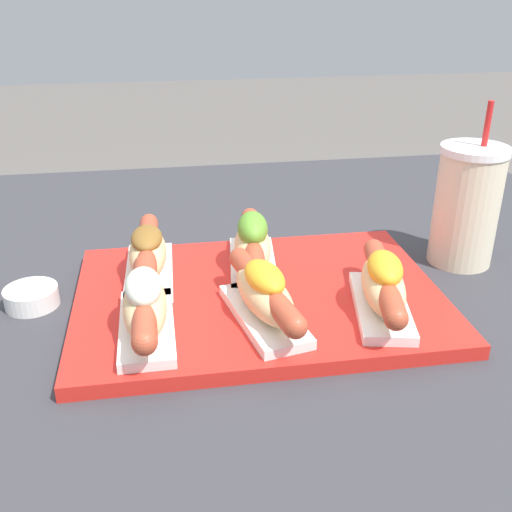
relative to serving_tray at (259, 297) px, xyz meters
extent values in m
cube|color=#333338|center=(-0.03, 0.10, -0.36)|extent=(1.28, 1.02, 0.71)
cube|color=red|center=(0.00, 0.00, 0.00)|extent=(0.46, 0.32, 0.02)
cube|color=white|center=(-0.14, -0.07, 0.02)|extent=(0.06, 0.15, 0.01)
ellipsoid|color=#E5C184|center=(-0.14, -0.07, 0.04)|extent=(0.05, 0.13, 0.04)
cylinder|color=#AD472D|center=(-0.14, -0.07, 0.05)|extent=(0.03, 0.17, 0.03)
sphere|color=#AD472D|center=(-0.14, -0.16, 0.05)|extent=(0.03, 0.03, 0.03)
sphere|color=#AD472D|center=(-0.14, 0.01, 0.05)|extent=(0.03, 0.03, 0.03)
ellipsoid|color=silver|center=(-0.14, -0.07, 0.07)|extent=(0.04, 0.07, 0.03)
cube|color=white|center=(0.00, -0.07, 0.02)|extent=(0.09, 0.16, 0.01)
ellipsoid|color=#E5C184|center=(0.00, -0.07, 0.04)|extent=(0.07, 0.14, 0.04)
cylinder|color=#AD472D|center=(0.00, -0.07, 0.05)|extent=(0.06, 0.17, 0.03)
sphere|color=#AD472D|center=(0.01, -0.15, 0.05)|extent=(0.03, 0.03, 0.03)
sphere|color=#AD472D|center=(-0.02, 0.01, 0.05)|extent=(0.03, 0.03, 0.03)
ellipsoid|color=gold|center=(0.00, -0.07, 0.07)|extent=(0.05, 0.08, 0.03)
cube|color=white|center=(0.14, -0.07, 0.02)|extent=(0.09, 0.16, 0.01)
ellipsoid|color=#E5C184|center=(0.14, -0.07, 0.04)|extent=(0.07, 0.14, 0.04)
cylinder|color=#AD472D|center=(0.14, -0.07, 0.05)|extent=(0.06, 0.17, 0.03)
sphere|color=#AD472D|center=(0.12, -0.15, 0.05)|extent=(0.03, 0.03, 0.03)
sphere|color=#AD472D|center=(0.15, 0.01, 0.05)|extent=(0.03, 0.03, 0.03)
ellipsoid|color=gold|center=(0.14, -0.07, 0.07)|extent=(0.05, 0.08, 0.03)
cube|color=white|center=(-0.14, 0.06, 0.02)|extent=(0.06, 0.15, 0.01)
ellipsoid|color=#E5C184|center=(-0.14, 0.06, 0.04)|extent=(0.05, 0.14, 0.04)
cylinder|color=#AD472D|center=(-0.14, 0.06, 0.05)|extent=(0.03, 0.17, 0.03)
sphere|color=#AD472D|center=(-0.14, -0.02, 0.05)|extent=(0.03, 0.03, 0.03)
sphere|color=#AD472D|center=(-0.13, 0.15, 0.05)|extent=(0.03, 0.03, 0.03)
ellipsoid|color=brown|center=(-0.14, 0.06, 0.06)|extent=(0.04, 0.07, 0.02)
cube|color=white|center=(0.00, 0.06, 0.02)|extent=(0.08, 0.16, 0.01)
ellipsoid|color=#E5C184|center=(0.00, 0.06, 0.04)|extent=(0.06, 0.14, 0.04)
cylinder|color=#AD472D|center=(0.00, 0.06, 0.05)|extent=(0.05, 0.17, 0.03)
sphere|color=#AD472D|center=(-0.01, -0.02, 0.05)|extent=(0.03, 0.03, 0.03)
sphere|color=#AD472D|center=(0.01, 0.15, 0.05)|extent=(0.03, 0.03, 0.03)
ellipsoid|color=#5B992D|center=(0.00, 0.06, 0.07)|extent=(0.05, 0.08, 0.04)
cylinder|color=white|center=(-0.28, 0.04, 0.00)|extent=(0.07, 0.07, 0.02)
cylinder|color=beige|center=(-0.28, 0.04, 0.01)|extent=(0.05, 0.05, 0.01)
cylinder|color=beige|center=(0.31, 0.08, 0.07)|extent=(0.09, 0.09, 0.16)
cylinder|color=white|center=(0.31, 0.08, 0.16)|extent=(0.09, 0.09, 0.01)
cylinder|color=red|center=(0.32, 0.08, 0.19)|extent=(0.01, 0.01, 0.06)
camera|label=1|loc=(-0.11, -0.65, 0.38)|focal=42.00mm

